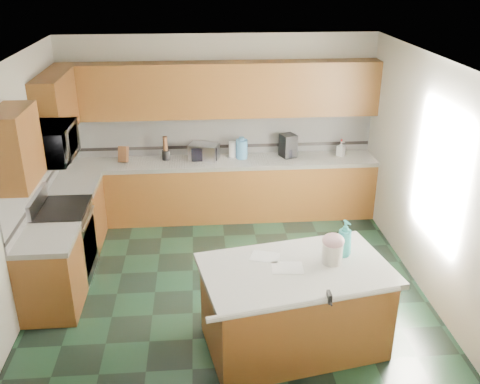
{
  "coord_description": "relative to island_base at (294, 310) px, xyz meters",
  "views": [
    {
      "loc": [
        -0.31,
        -5.43,
        3.67
      ],
      "look_at": [
        0.15,
        0.35,
        1.12
      ],
      "focal_mm": 40.0,
      "sensor_mm": 36.0,
      "label": 1
    }
  ],
  "objects": [
    {
      "name": "water_jug",
      "position": [
        -0.27,
        3.12,
        0.63
      ],
      "size": [
        0.17,
        0.17,
        0.29
      ],
      "primitive_type": "cylinder",
      "color": "#4F90C4",
      "rests_on": "back_countertop"
    },
    {
      "name": "treat_jar_knob_end_l",
      "position": [
        0.33,
        0.07,
        0.78
      ],
      "size": [
        0.04,
        0.04,
        0.04
      ],
      "primitive_type": "sphere",
      "color": "tan",
      "rests_on": "treat_jar_lid"
    },
    {
      "name": "paper_towel",
      "position": [
        -0.41,
        3.16,
        0.61
      ],
      "size": [
        0.11,
        0.11,
        0.24
      ],
      "primitive_type": "cylinder",
      "color": "white",
      "rests_on": "back_countertop"
    },
    {
      "name": "left_base_cab_rear",
      "position": [
        -2.59,
        2.35,
        0.0
      ],
      "size": [
        0.6,
        0.82,
        0.86
      ],
      "primitive_type": "cube",
      "color": "#4A2911",
      "rests_on": "ground"
    },
    {
      "name": "back_accent_band",
      "position": [
        -0.59,
        3.34,
        0.61
      ],
      "size": [
        4.6,
        0.01,
        0.05
      ],
      "primitive_type": "cube",
      "color": "black",
      "rests_on": "back_countertop"
    },
    {
      "name": "left_backsplash",
      "position": [
        -2.87,
        1.61,
        0.81
      ],
      "size": [
        0.02,
        2.3,
        0.63
      ],
      "primitive_type": "cube",
      "color": "silver",
      "rests_on": "wall_left"
    },
    {
      "name": "paper_towel_base",
      "position": [
        -0.41,
        3.16,
        0.5
      ],
      "size": [
        0.16,
        0.16,
        0.01
      ],
      "primitive_type": "cylinder",
      "color": "#B7B7BC",
      "rests_on": "back_countertop"
    },
    {
      "name": "paper_sheet_a",
      "position": [
        -0.09,
        0.01,
        0.49
      ],
      "size": [
        0.32,
        0.25,
        0.0
      ],
      "primitive_type": "cube",
      "rotation": [
        0.0,
        0.0,
        -0.08
      ],
      "color": "white",
      "rests_on": "island_top"
    },
    {
      "name": "toaster_oven",
      "position": [
        -0.83,
        3.11,
        0.61
      ],
      "size": [
        0.48,
        0.4,
        0.24
      ],
      "primitive_type": "cube",
      "rotation": [
        0.0,
        0.0,
        -0.32
      ],
      "color": "#B7B7BC",
      "rests_on": "back_countertop"
    },
    {
      "name": "range_oven_door",
      "position": [
        -2.3,
        1.56,
        -0.03
      ],
      "size": [
        0.02,
        0.68,
        0.55
      ],
      "primitive_type": "cube",
      "color": "black",
      "rests_on": "range_body"
    },
    {
      "name": "treat_jar_knob",
      "position": [
        0.36,
        0.07,
        0.78
      ],
      "size": [
        0.07,
        0.02,
        0.02
      ],
      "primitive_type": "cylinder",
      "rotation": [
        0.0,
        1.57,
        0.0
      ],
      "color": "tan",
      "rests_on": "treat_jar_lid"
    },
    {
      "name": "clamp_handle",
      "position": [
        0.2,
        -0.58,
        0.48
      ],
      "size": [
        0.02,
        0.07,
        0.02
      ],
      "primitive_type": "cylinder",
      "rotation": [
        1.57,
        0.0,
        0.0
      ],
      "color": "black",
      "rests_on": "island_top"
    },
    {
      "name": "knife_block",
      "position": [
        -2.01,
        3.11,
        0.61
      ],
      "size": [
        0.16,
        0.2,
        0.25
      ],
      "primitive_type": "cube",
      "rotation": [
        -0.31,
        0.0,
        -0.22
      ],
      "color": "#472814",
      "rests_on": "back_countertop"
    },
    {
      "name": "clamp_body",
      "position": [
        0.2,
        -0.52,
        0.5
      ],
      "size": [
        0.03,
        0.1,
        0.09
      ],
      "primitive_type": "cube",
      "rotation": [
        0.0,
        0.0,
        -0.0
      ],
      "color": "black",
      "rests_on": "island_top"
    },
    {
      "name": "floor",
      "position": [
        -0.59,
        1.06,
        -0.43
      ],
      "size": [
        4.6,
        4.6,
        0.0
      ],
      "primitive_type": "plane",
      "color": "black",
      "rests_on": "ground"
    },
    {
      "name": "soap_bottle_island",
      "position": [
        0.51,
        0.2,
        0.68
      ],
      "size": [
        0.19,
        0.19,
        0.39
      ],
      "primitive_type": "imported",
      "rotation": [
        0.0,
        0.0,
        0.33
      ],
      "color": "teal",
      "rests_on": "island_top"
    },
    {
      "name": "left_base_cab_front",
      "position": [
        -2.59,
        0.82,
        0.0
      ],
      "size": [
        0.6,
        0.72,
        0.86
      ],
      "primitive_type": "cube",
      "color": "#4A2911",
      "rests_on": "ground"
    },
    {
      "name": "range_body",
      "position": [
        -2.59,
        1.56,
        0.01
      ],
      "size": [
        0.6,
        0.76,
        0.88
      ],
      "primitive_type": "cube",
      "color": "#B7B7BC",
      "rests_on": "ground"
    },
    {
      "name": "back_countertop",
      "position": [
        -0.59,
        3.06,
        0.46
      ],
      "size": [
        4.6,
        0.64,
        0.06
      ],
      "primitive_type": "cube",
      "color": "white",
      "rests_on": "back_base_cab"
    },
    {
      "name": "left_counter_front",
      "position": [
        -2.59,
        0.82,
        0.46
      ],
      "size": [
        0.64,
        0.72,
        0.06
      ],
      "primitive_type": "cube",
      "color": "white",
      "rests_on": "left_base_cab_front"
    },
    {
      "name": "range_backguard",
      "position": [
        -2.85,
        1.56,
        0.59
      ],
      "size": [
        0.06,
        0.76,
        0.18
      ],
      "primitive_type": "cube",
      "color": "#B7B7BC",
      "rests_on": "range_body"
    },
    {
      "name": "utensil_crock",
      "position": [
        -1.4,
        3.14,
        0.56
      ],
      "size": [
        0.12,
        0.12,
        0.14
      ],
      "primitive_type": "cylinder",
      "color": "black",
      "rests_on": "back_countertop"
    },
    {
      "name": "range_cooktop",
      "position": [
        -2.59,
        1.56,
        0.47
      ],
      "size": [
        0.62,
        0.78,
        0.04
      ],
      "primitive_type": "cube",
      "color": "black",
      "rests_on": "range_body"
    },
    {
      "name": "soap_back_cap",
      "position": [
        1.23,
        3.11,
        0.73
      ],
      "size": [
        0.02,
        0.02,
        0.03
      ],
      "primitive_type": "cylinder",
      "color": "red",
      "rests_on": "soap_bottle_back"
    },
    {
      "name": "wall_right",
      "position": [
        1.73,
        1.06,
        0.92
      ],
      "size": [
        0.04,
        4.6,
        2.7
      ],
      "primitive_type": "cube",
      "color": "beige",
      "rests_on": "ground"
    },
    {
      "name": "utensil_bundle",
      "position": [
        -1.4,
        3.14,
        0.74
      ],
      "size": [
        0.07,
        0.07,
        0.21
      ],
      "primitive_type": "cylinder",
      "color": "#472814",
      "rests_on": "utensil_crock"
    },
    {
      "name": "microwave",
      "position": [
        -2.59,
        1.56,
        1.3
      ],
      "size": [
        0.5,
        0.73,
        0.41
      ],
      "primitive_type": "imported",
      "rotation": [
        0.0,
        0.0,
        1.57
      ],
      "color": "#B7B7BC",
      "rests_on": "wall_left"
    },
    {
      "name": "left_accent_band",
      "position": [
        -2.87,
        1.61,
        0.61
      ],
      "size": [
        0.01,
        2.3,
        0.05
      ],
      "primitive_type": "cube",
      "color": "black",
      "rests_on": "wall_left"
    },
    {
      "name": "paper_sheet_b",
      "position": [
        -0.28,
        0.23,
        0.49
      ],
      "size": [
        0.33,
        0.29,
        0.0
      ],
      "primitive_type": "cube",
      "rotation": [
        0.0,
        0.0,
        -0.31
      ],
      "color": "white",
      "rests_on": "island_top"
    },
    {
      "name": "treat_jar",
      "position": [
        0.36,
        0.07,
        0.59
      ],
      "size": [
        0.22,
        0.22,
        0.21
      ],
      "primitive_type": "cylinder",
      "rotation": [
        0.0,
        0.0,
        -0.11
      ],
      "color": "silver",
      "rests_on": "island_top"
    },
    {
      "name": "island_base",
      "position": [
        0.0,
        0.0,
        0.0
      ],
      "size": [
        1.87,
        1.28,
        0.86
      ],
      "primitive_type": "cube",
      "rotation": [
        0.0,
        0.0,
        0.19
      ],
      "color": "#4A2911",
      "rests_on": "ground"
    },
    {
      "name": "treat_jar_lid",
      "position": [
        0.36,
        0.07,
        0.73
      ],
      "size": [
        0.22,
        0.22,
        0.14
      ],
      "primitive_type": "ellipsoid",
      "color": "#CE9AA4",
      "rests_on": "treat_jar"
    },
    {
      "name": "island_top",
      "position": [
        0.0,
        0.0,
        0.46
      ],
      "size": [
        1.98,
        1.4,
        0.06
      ],
      "primitive_type": "cube",
      "rotation": [
        0.0,
        0.0,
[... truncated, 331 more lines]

